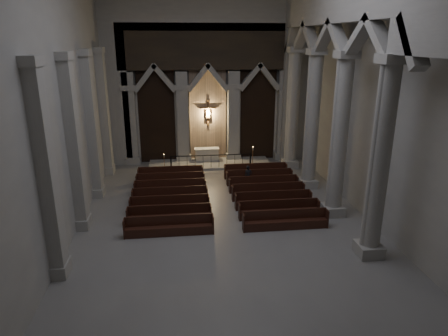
% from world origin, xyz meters
% --- Properties ---
extents(room, '(24.00, 24.10, 12.00)m').
position_xyz_m(room, '(0.00, 0.00, 7.60)').
color(room, gray).
rests_on(room, ground).
extents(sanctuary_wall, '(14.00, 0.77, 12.00)m').
position_xyz_m(sanctuary_wall, '(0.00, 11.54, 6.62)').
color(sanctuary_wall, '#ABA89F').
rests_on(sanctuary_wall, ground).
extents(right_arcade, '(1.00, 24.00, 12.00)m').
position_xyz_m(right_arcade, '(5.50, 1.33, 7.83)').
color(right_arcade, '#ABA89F').
rests_on(right_arcade, ground).
extents(left_pilasters, '(0.60, 13.00, 8.03)m').
position_xyz_m(left_pilasters, '(-6.75, 3.50, 3.91)').
color(left_pilasters, '#ABA89F').
rests_on(left_pilasters, ground).
extents(sanctuary_step, '(8.50, 2.60, 0.15)m').
position_xyz_m(sanctuary_step, '(0.00, 10.60, 0.07)').
color(sanctuary_step, '#ABA89F').
rests_on(sanctuary_step, ground).
extents(altar, '(1.77, 0.71, 0.90)m').
position_xyz_m(altar, '(-0.16, 11.18, 0.61)').
color(altar, beige).
rests_on(altar, sanctuary_step).
extents(altar_rail, '(5.48, 0.09, 1.08)m').
position_xyz_m(altar_rail, '(-0.00, 9.45, 0.72)').
color(altar_rail, black).
rests_on(altar_rail, ground).
extents(candle_stand_left, '(0.21, 0.21, 1.22)m').
position_xyz_m(candle_stand_left, '(-3.14, 9.41, 0.33)').
color(candle_stand_left, '#A46732').
rests_on(candle_stand_left, ground).
extents(candle_stand_right, '(0.24, 0.24, 1.45)m').
position_xyz_m(candle_stand_right, '(2.92, 9.76, 0.39)').
color(candle_stand_right, '#A46732').
rests_on(candle_stand_right, ground).
extents(pews, '(9.45, 7.77, 0.90)m').
position_xyz_m(pews, '(-0.00, 3.90, 0.29)').
color(pews, black).
rests_on(pews, ground).
extents(worshipper, '(0.47, 0.32, 1.25)m').
position_xyz_m(worshipper, '(1.97, 6.16, 0.62)').
color(worshipper, black).
rests_on(worshipper, ground).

